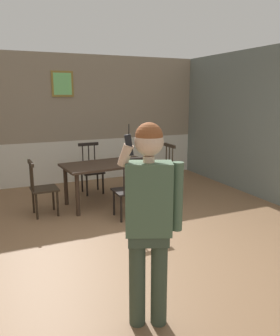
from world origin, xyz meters
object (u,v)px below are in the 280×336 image
chair_opposite_corner (42,188)px  person_figure (149,214)px  chair_near_window (91,170)px  chair_at_table_head (162,171)px  chair_by_doorway (128,189)px  dining_table (107,169)px

chair_opposite_corner → person_figure: (0.48, -3.08, 0.55)m
person_figure → chair_near_window: bearing=-76.4°
chair_at_table_head → chair_by_doorway: bearing=131.0°
chair_near_window → person_figure: 4.08m
chair_by_doorway → chair_at_table_head: 1.42m
chair_near_window → chair_at_table_head: size_ratio=1.00×
dining_table → chair_opposite_corner: bearing=-174.4°
chair_near_window → chair_opposite_corner: (-1.08, -0.92, -0.01)m
chair_near_window → dining_table: bearing=93.2°
chair_at_table_head → person_figure: 3.82m
chair_by_doorway → chair_at_table_head: chair_by_doorway is taller
chair_near_window → chair_at_table_head: chair_at_table_head is taller
dining_table → chair_opposite_corner: (-1.16, -0.11, -0.20)m
chair_near_window → chair_at_table_head: bearing=148.4°
dining_table → chair_by_doorway: size_ratio=1.61×
chair_opposite_corner → person_figure: bearing=6.0°
dining_table → person_figure: bearing=-102.1°
chair_by_doorway → person_figure: 2.56m
chair_near_window → chair_opposite_corner: chair_near_window is taller
chair_opposite_corner → chair_at_table_head: bearing=92.8°
chair_at_table_head → person_figure: size_ratio=0.57×
chair_near_window → chair_at_table_head: 1.42m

